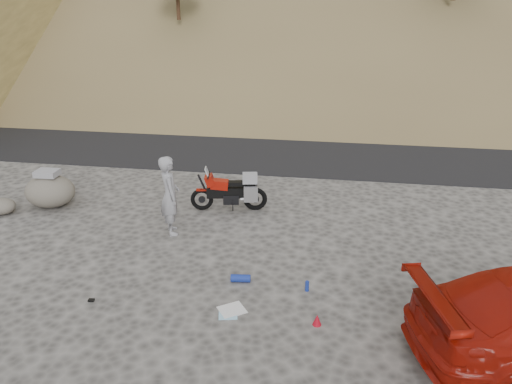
# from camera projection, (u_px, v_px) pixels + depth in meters

# --- Properties ---
(ground) EXTENTS (140.00, 140.00, 0.00)m
(ground) POSITION_uv_depth(u_px,v_px,m) (173.00, 258.00, 10.80)
(ground) COLOR #403E3B
(ground) RESTS_ON ground
(road) EXTENTS (120.00, 7.00, 0.05)m
(road) POSITION_uv_depth(u_px,v_px,m) (247.00, 143.00, 19.05)
(road) COLOR black
(road) RESTS_ON ground
(motorcycle) EXTENTS (2.01, 0.79, 1.20)m
(motorcycle) POSITION_uv_depth(u_px,v_px,m) (232.00, 192.00, 13.04)
(motorcycle) COLOR black
(motorcycle) RESTS_ON ground
(man) EXTENTS (0.72, 0.83, 1.91)m
(man) POSITION_uv_depth(u_px,v_px,m) (172.00, 232.00, 11.99)
(man) COLOR #939398
(man) RESTS_ON ground
(boulder) EXTENTS (1.50, 1.35, 1.04)m
(boulder) POSITION_uv_depth(u_px,v_px,m) (50.00, 190.00, 13.29)
(boulder) COLOR #555249
(boulder) RESTS_ON ground
(small_rock) EXTENTS (0.87, 0.84, 0.41)m
(small_rock) POSITION_uv_depth(u_px,v_px,m) (2.00, 206.00, 12.92)
(small_rock) COLOR #555249
(small_rock) RESTS_ON ground
(gear_white_cloth) EXTENTS (0.60, 0.59, 0.02)m
(gear_white_cloth) POSITION_uv_depth(u_px,v_px,m) (232.00, 310.00, 9.04)
(gear_white_cloth) COLOR white
(gear_white_cloth) RESTS_ON ground
(gear_blue_mat) EXTENTS (0.40, 0.20, 0.16)m
(gear_blue_mat) POSITION_uv_depth(u_px,v_px,m) (241.00, 278.00, 9.90)
(gear_blue_mat) COLOR navy
(gear_blue_mat) RESTS_ON ground
(gear_bottle) EXTENTS (0.09, 0.09, 0.21)m
(gear_bottle) POSITION_uv_depth(u_px,v_px,m) (307.00, 286.00, 9.59)
(gear_bottle) COLOR navy
(gear_bottle) RESTS_ON ground
(gear_funnel) EXTENTS (0.19, 0.19, 0.20)m
(gear_funnel) POSITION_uv_depth(u_px,v_px,m) (317.00, 320.00, 8.61)
(gear_funnel) COLOR #AF0B1B
(gear_funnel) RESTS_ON ground
(gear_glove_b) EXTENTS (0.12, 0.09, 0.04)m
(gear_glove_b) POSITION_uv_depth(u_px,v_px,m) (91.00, 300.00, 9.30)
(gear_glove_b) COLOR black
(gear_glove_b) RESTS_ON ground
(gear_blue_cloth) EXTENTS (0.38, 0.31, 0.01)m
(gear_blue_cloth) POSITION_uv_depth(u_px,v_px,m) (228.00, 315.00, 8.88)
(gear_blue_cloth) COLOR #97CEEA
(gear_blue_cloth) RESTS_ON ground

